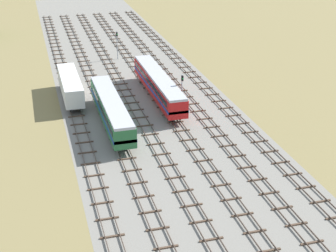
# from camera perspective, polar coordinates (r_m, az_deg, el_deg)

# --- Properties ---
(ground_plane) EXTENTS (480.00, 480.00, 0.00)m
(ground_plane) POSITION_cam_1_polar(r_m,az_deg,el_deg) (83.50, -3.08, 3.58)
(ground_plane) COLOR olive
(ballast_bed) EXTENTS (26.27, 176.00, 0.01)m
(ballast_bed) POSITION_cam_1_polar(r_m,az_deg,el_deg) (83.50, -3.08, 3.58)
(ballast_bed) COLOR gray
(ballast_bed) RESTS_ON ground
(track_far_left) EXTENTS (2.40, 126.00, 0.29)m
(track_far_left) POSITION_cam_1_polar(r_m,az_deg,el_deg) (82.87, -10.77, 3.10)
(track_far_left) COLOR #47382D
(track_far_left) RESTS_ON ground
(track_left) EXTENTS (2.40, 126.00, 0.29)m
(track_left) POSITION_cam_1_polar(r_m,az_deg,el_deg) (83.29, -7.73, 3.43)
(track_left) COLOR #47382D
(track_left) RESTS_ON ground
(track_centre_left) EXTENTS (2.40, 126.00, 0.29)m
(track_centre_left) POSITION_cam_1_polar(r_m,az_deg,el_deg) (83.95, -4.72, 3.74)
(track_centre_left) COLOR #47382D
(track_centre_left) RESTS_ON ground
(track_centre) EXTENTS (2.40, 126.00, 0.29)m
(track_centre) POSITION_cam_1_polar(r_m,az_deg,el_deg) (84.84, -1.76, 4.04)
(track_centre) COLOR #47382D
(track_centre) RESTS_ON ground
(track_centre_right) EXTENTS (2.40, 126.00, 0.29)m
(track_centre_right) POSITION_cam_1_polar(r_m,az_deg,el_deg) (85.95, 1.13, 4.32)
(track_centre_right) COLOR #47382D
(track_centre_right) RESTS_ON ground
(track_right) EXTENTS (2.40, 126.00, 0.29)m
(track_right) POSITION_cam_1_polar(r_m,az_deg,el_deg) (87.27, 3.94, 4.59)
(track_right) COLOR #47382D
(track_right) RESTS_ON ground
(diesel_railcar_left_nearest) EXTENTS (2.96, 20.50, 3.80)m
(diesel_railcar_left_nearest) POSITION_cam_1_polar(r_m,az_deg,el_deg) (71.21, -6.36, 1.92)
(diesel_railcar_left_nearest) COLOR #286638
(diesel_railcar_left_nearest) RESTS_ON ground
(passenger_coach_centre_near) EXTENTS (2.96, 22.00, 3.80)m
(passenger_coach_centre_near) POSITION_cam_1_polar(r_m,az_deg,el_deg) (80.28, -1.07, 4.73)
(passenger_coach_centre_near) COLOR red
(passenger_coach_centre_near) RESTS_ON ground
(freight_boxcar_far_left_mid) EXTENTS (2.87, 14.00, 3.60)m
(freight_boxcar_far_left_mid) POSITION_cam_1_polar(r_m,az_deg,el_deg) (81.72, -10.87, 4.52)
(freight_boxcar_far_left_mid) COLOR white
(freight_boxcar_far_left_mid) RESTS_ON ground
(signal_post_nearest) EXTENTS (0.28, 0.47, 5.63)m
(signal_post_nearest) POSITION_cam_1_polar(r_m,az_deg,el_deg) (75.76, 1.57, 4.26)
(signal_post_nearest) COLOR gray
(signal_post_nearest) RESTS_ON ground
(signal_post_near) EXTENTS (0.28, 0.47, 5.55)m
(signal_post_near) POSITION_cam_1_polar(r_m,az_deg,el_deg) (101.31, -5.71, 9.35)
(signal_post_near) COLOR gray
(signal_post_near) RESTS_ON ground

